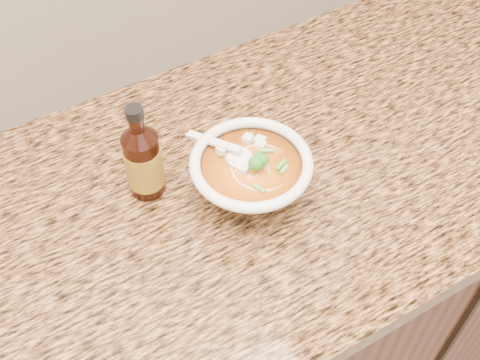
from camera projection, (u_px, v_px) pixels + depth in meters
cabinet at (159, 350)px, 1.31m from camera, size 4.00×0.65×0.86m
counter_slab at (130, 232)px, 0.96m from camera, size 4.00×0.68×0.04m
soup_bowl at (251, 177)px, 0.95m from camera, size 0.19×0.21×0.11m
hot_sauce_bottle at (143, 161)px, 0.94m from camera, size 0.08×0.08×0.18m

